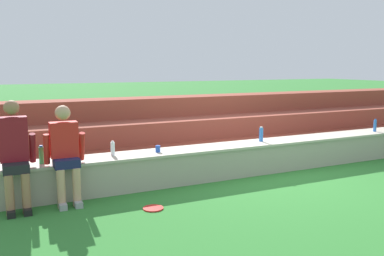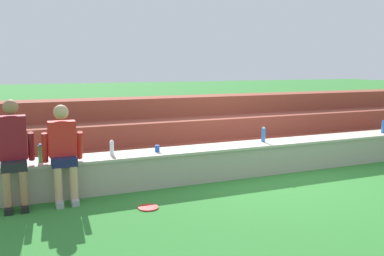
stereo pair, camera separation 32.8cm
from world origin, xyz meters
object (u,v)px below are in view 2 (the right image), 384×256
at_px(water_bottle_mid_left, 41,154).
at_px(frisbee, 148,208).
at_px(person_far_left, 13,150).
at_px(water_bottle_near_right, 383,127).
at_px(water_bottle_mid_right, 263,135).
at_px(water_bottle_center_gap, 112,148).
at_px(person_left_of_center, 63,150).
at_px(plastic_cup_middle, 157,148).

bearing_deg(water_bottle_mid_left, frisbee, -38.27).
bearing_deg(frisbee, person_far_left, 154.28).
bearing_deg(water_bottle_near_right, person_far_left, -178.18).
bearing_deg(water_bottle_mid_right, person_far_left, -175.62).
bearing_deg(water_bottle_center_gap, person_left_of_center, -155.43).
bearing_deg(person_left_of_center, water_bottle_mid_right, 5.62).
bearing_deg(plastic_cup_middle, person_far_left, -173.13).
bearing_deg(water_bottle_near_right, person_left_of_center, -177.75).
bearing_deg(water_bottle_near_right, frisbee, -169.29).
relative_size(person_left_of_center, water_bottle_near_right, 5.20).
bearing_deg(water_bottle_center_gap, frisbee, -77.94).
xyz_separation_m(water_bottle_mid_left, water_bottle_mid_right, (3.78, 0.10, 0.00)).
xyz_separation_m(person_left_of_center, water_bottle_center_gap, (0.75, 0.34, -0.10)).
xyz_separation_m(plastic_cup_middle, frisbee, (-0.48, -1.04, -0.58)).
relative_size(water_bottle_mid_left, water_bottle_center_gap, 1.15).
xyz_separation_m(water_bottle_mid_right, water_bottle_center_gap, (-2.74, 0.00, -0.02)).
xyz_separation_m(person_left_of_center, water_bottle_mid_right, (3.50, 0.34, -0.07)).
distance_m(person_left_of_center, frisbee, 1.44).
xyz_separation_m(water_bottle_near_right, water_bottle_mid_left, (-6.59, 0.00, 0.00)).
bearing_deg(water_bottle_mid_right, person_left_of_center, -174.38).
bearing_deg(frisbee, water_bottle_near_right, 10.71).
bearing_deg(water_bottle_center_gap, water_bottle_near_right, -0.99).
distance_m(person_far_left, water_bottle_center_gap, 1.43).
distance_m(person_far_left, plastic_cup_middle, 2.13).
bearing_deg(person_far_left, water_bottle_center_gap, 12.84).
height_order(water_bottle_mid_right, frisbee, water_bottle_mid_right).
bearing_deg(water_bottle_near_right, water_bottle_mid_left, 179.99).
bearing_deg(person_far_left, water_bottle_mid_left, 32.23).
distance_m(water_bottle_near_right, water_bottle_center_gap, 5.55).
bearing_deg(water_bottle_mid_right, water_bottle_mid_left, -178.56).
bearing_deg(water_bottle_mid_left, water_bottle_mid_right, 1.44).
relative_size(water_bottle_near_right, plastic_cup_middle, 2.45).
relative_size(water_bottle_near_right, water_bottle_center_gap, 1.15).
distance_m(water_bottle_mid_left, plastic_cup_middle, 1.76).
distance_m(water_bottle_near_right, water_bottle_mid_right, 2.81).
relative_size(person_far_left, water_bottle_mid_right, 5.38).
distance_m(water_bottle_mid_left, frisbee, 1.75).
bearing_deg(plastic_cup_middle, water_bottle_mid_right, 1.79).
relative_size(person_far_left, water_bottle_near_right, 5.55).
bearing_deg(person_far_left, water_bottle_mid_right, 4.38).
distance_m(water_bottle_near_right, frisbee, 5.45).
height_order(person_far_left, plastic_cup_middle, person_far_left).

